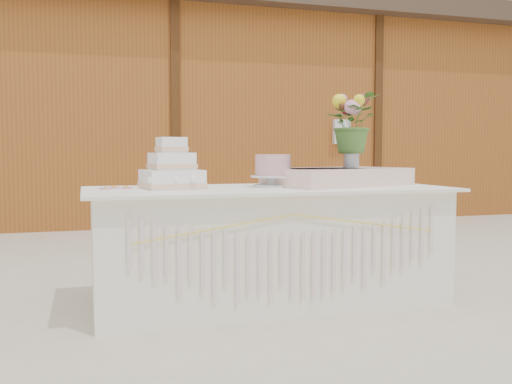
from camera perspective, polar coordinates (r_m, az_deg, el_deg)
ground at (r=3.92m, az=1.29°, el=-10.86°), size 80.00×80.00×0.00m
barn at (r=9.69m, az=-9.96°, el=7.92°), size 12.60×4.60×3.30m
cake_table at (r=3.83m, az=1.33°, el=-5.28°), size 2.40×1.00×0.77m
wedding_cake at (r=3.73m, az=-8.43°, el=2.08°), size 0.41×0.41×0.33m
pink_cake_stand at (r=3.85m, az=1.70°, el=2.34°), size 0.30×0.30×0.22m
satin_runner at (r=4.07m, az=8.16°, el=1.52°), size 1.10×0.84×0.12m
flower_vase at (r=4.10m, az=9.49°, el=3.45°), size 0.11×0.11×0.15m
bouquet at (r=4.11m, az=9.54°, el=7.48°), size 0.50×0.49×0.42m
loose_flowers at (r=3.65m, az=-13.80°, el=0.35°), size 0.20×0.39×0.02m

